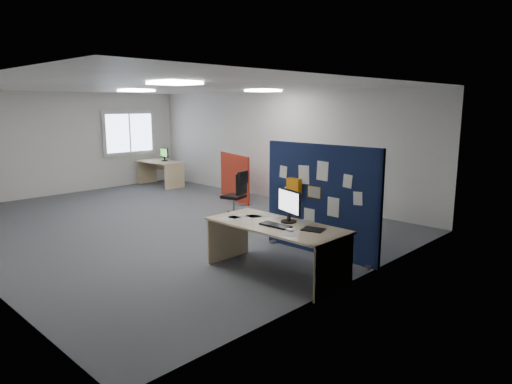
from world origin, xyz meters
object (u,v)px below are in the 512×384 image
Objects in this scene: main_desk at (278,235)px; monitor_second at (164,154)px; monitor_main at (289,204)px; navy_divider at (320,200)px; second_desk at (161,167)px; office_chair at (238,191)px; red_divider at (234,178)px.

monitor_second is at bearing 156.63° from main_desk.
navy_divider is at bearing 116.90° from monitor_main.
second_desk is at bearing 157.36° from main_desk.
monitor_main reaches higher than monitor_second.
navy_divider reaches higher than second_desk.
monitor_main is at bearing -45.48° from office_chair.
red_divider reaches higher than second_desk.
second_desk is at bearing 175.33° from monitor_main.
office_chair is at bearing -9.48° from monitor_second.
monitor_main is at bearing -79.84° from navy_divider.
red_divider reaches higher than main_desk.
navy_divider is 0.98m from monitor_main.
navy_divider reaches higher than monitor_main.
monitor_main is 0.35× the size of red_divider.
monitor_second is at bearing 150.48° from office_chair.
navy_divider is 1.17m from main_desk.
navy_divider reaches higher than monitor_second.
red_divider is 1.71m from office_chair.
main_desk is 3.86× the size of monitor_main.
monitor_main is at bearing -16.60° from red_divider.
monitor_second is (0.04, 0.09, 0.39)m from second_desk.
main_desk is 1.35× the size of red_divider.
navy_divider reaches higher than main_desk.
navy_divider reaches higher than office_chair.
monitor_second is at bearing -163.51° from red_divider.
office_chair is (4.39, -1.21, -0.38)m from monitor_second.
second_desk is (-7.32, 2.87, -0.44)m from monitor_main.
office_chair is (-2.88, 1.75, -0.43)m from monitor_main.
second_desk is at bearing 165.06° from navy_divider.
monitor_second reaches higher than office_chair.
main_desk is 0.45m from monitor_main.
second_desk is 4.58m from office_chair.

